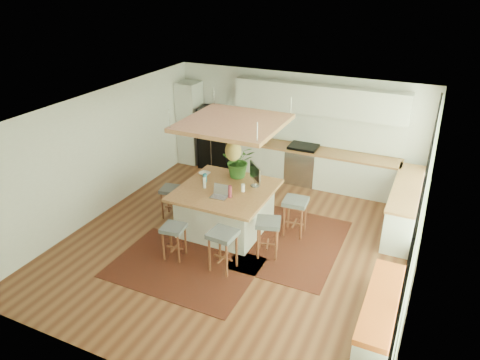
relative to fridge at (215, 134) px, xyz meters
The scene contains 35 objects.
floor 3.95m from the fridge, 55.58° to the right, with size 7.00×7.00×0.00m, color #532817.
ceiling 4.23m from the fridge, 55.58° to the right, with size 7.00×7.00×0.00m, color white.
wall_back 2.24m from the fridge, ahead, with size 6.50×6.50×0.00m, color silver.
wall_front 7.02m from the fridge, 71.97° to the right, with size 6.50×6.50×0.00m, color silver.
wall_left 3.37m from the fridge, 108.85° to the right, with size 7.00×7.00×0.00m, color silver.
wall_right 6.29m from the fridge, 30.29° to the right, with size 7.00×7.00×0.00m, color silver.
window_wall 6.27m from the fridge, 30.43° to the right, with size 0.10×6.20×2.60m, color black, non-canonical shape.
pantry 0.81m from the fridge, behind, with size 0.55×0.60×2.25m, color silver.
back_counter_base 2.76m from the fridge, ahead, with size 4.20×0.60×0.88m, color silver.
back_counter_top 2.72m from the fridge, ahead, with size 4.24×0.64×0.05m, color #935834.
backsplash 2.77m from the fridge, ahead, with size 4.20×0.02×0.80m, color white.
upper_cabinets 2.99m from the fridge, ahead, with size 4.20×0.34×0.70m, color silver.
range 2.51m from the fridge, ahead, with size 0.76×0.62×1.00m, color #A5A5AA, non-canonical shape.
right_counter_base 5.25m from the fridge, 12.88° to the right, with size 0.60×2.50×0.88m, color silver.
right_counter_top 5.23m from the fridge, 12.88° to the right, with size 0.64×2.54×0.05m, color #935834.
window_bench 6.76m from the fridge, 40.46° to the right, with size 0.52×2.00×0.50m, color silver, non-canonical shape.
ceiling_panel 3.52m from the fridge, 55.95° to the right, with size 1.86×1.86×0.80m, color #935834, non-canonical shape.
rug_near 4.78m from the fridge, 69.67° to the right, with size 2.60×1.80×0.01m, color black.
rug_right 4.36m from the fridge, 41.18° to the right, with size 1.80×2.60×0.01m, color black.
fridge is the anchor object (origin of this frame).
island 3.36m from the fridge, 58.72° to the right, with size 1.85×1.85×0.93m, color #935834, non-canonical shape.
stool_near_left 4.42m from the fridge, 72.49° to the right, with size 0.40×0.40×0.68m, color #4C4F54, non-canonical shape.
stool_near_right 4.75m from the fridge, 60.73° to the right, with size 0.46×0.46×0.78m, color #4C4F54, non-canonical shape.
stool_right_front 4.46m from the fridge, 49.52° to the right, with size 0.44×0.44×0.75m, color #4C4F54, non-canonical shape.
stool_right_back 3.98m from the fridge, 38.25° to the right, with size 0.47×0.47×0.79m, color #4C4F54, non-canonical shape.
stool_left_side 2.97m from the fridge, 81.50° to the right, with size 0.42×0.42×0.70m, color #4C4F54, non-canonical shape.
laptop 3.69m from the fridge, 61.10° to the right, with size 0.33×0.35×0.25m, color #A5A5AA, non-canonical shape.
monitor 3.34m from the fridge, 48.19° to the right, with size 0.53×0.19×0.49m, color #A5A5AA, non-canonical shape.
microwave 1.23m from the fridge, ahead, with size 0.58×0.32×0.39m, color #A5A5AA.
island_plant 2.80m from the fridge, 51.81° to the right, with size 0.67×0.74×0.58m, color #1E4C19.
island_bowl 2.63m from the fridge, 67.32° to the right, with size 0.23×0.23×0.06m, color white.
island_bottle_0 2.99m from the fridge, 66.77° to the right, with size 0.07×0.07×0.19m, color #3097C0.
island_bottle_1 3.28m from the fridge, 66.08° to the right, with size 0.07×0.07×0.19m, color silver.
island_bottle_2 3.72m from the fridge, 57.83° to the right, with size 0.07×0.07×0.19m, color maroon.
island_bottle_3 3.48m from the fridge, 53.36° to the right, with size 0.07×0.07×0.19m, color white.
Camera 1 is at (3.18, -6.80, 4.93)m, focal length 33.07 mm.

